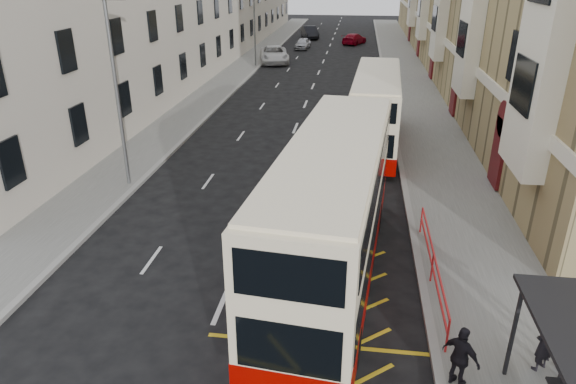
# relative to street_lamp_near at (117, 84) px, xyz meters

# --- Properties ---
(pavement_right) EXTENTS (4.00, 120.00, 0.15)m
(pavement_right) POSITION_rel_street_lamp_near_xyz_m (14.35, 18.00, -4.56)
(pavement_right) COLOR slate
(pavement_right) RESTS_ON ground
(pavement_left) EXTENTS (3.00, 120.00, 0.15)m
(pavement_left) POSITION_rel_street_lamp_near_xyz_m (-1.15, 18.00, -4.56)
(pavement_left) COLOR slate
(pavement_left) RESTS_ON ground
(kerb_right) EXTENTS (0.25, 120.00, 0.15)m
(kerb_right) POSITION_rel_street_lamp_near_xyz_m (12.35, 18.00, -4.56)
(kerb_right) COLOR gray
(kerb_right) RESTS_ON ground
(kerb_left) EXTENTS (0.25, 120.00, 0.15)m
(kerb_left) POSITION_rel_street_lamp_near_xyz_m (0.35, 18.00, -4.56)
(kerb_left) COLOR gray
(kerb_left) RESTS_ON ground
(road_markings) EXTENTS (10.00, 110.00, 0.01)m
(road_markings) POSITION_rel_street_lamp_near_xyz_m (6.35, 33.00, -4.63)
(road_markings) COLOR silver
(road_markings) RESTS_ON ground
(guard_railing) EXTENTS (0.06, 6.56, 1.01)m
(guard_railing) POSITION_rel_street_lamp_near_xyz_m (12.60, -6.25, -3.78)
(guard_railing) COLOR red
(guard_railing) RESTS_ON pavement_right
(street_lamp_near) EXTENTS (0.93, 0.18, 8.00)m
(street_lamp_near) POSITION_rel_street_lamp_near_xyz_m (0.00, 0.00, 0.00)
(street_lamp_near) COLOR slate
(street_lamp_near) RESTS_ON pavement_left
(street_lamp_far) EXTENTS (0.93, 0.18, 8.00)m
(street_lamp_far) POSITION_rel_street_lamp_near_xyz_m (0.00, 30.00, 0.00)
(street_lamp_far) COLOR slate
(street_lamp_far) RESTS_ON pavement_left
(double_decker_front) EXTENTS (3.78, 11.79, 4.62)m
(double_decker_front) POSITION_rel_street_lamp_near_xyz_m (9.45, -6.29, -2.28)
(double_decker_front) COLOR #FBEBC2
(double_decker_front) RESTS_ON ground
(double_decker_rear) EXTENTS (2.83, 10.29, 4.07)m
(double_decker_rear) POSITION_rel_street_lamp_near_xyz_m (11.04, 7.05, -2.57)
(double_decker_rear) COLOR #FBEBC2
(double_decker_rear) RESTS_ON ground
(pedestrian_near) EXTENTS (0.66, 0.63, 1.52)m
(pedestrian_near) POSITION_rel_street_lamp_near_xyz_m (14.78, -9.79, -3.73)
(pedestrian_near) COLOR black
(pedestrian_near) RESTS_ON pavement_right
(pedestrian_far) EXTENTS (0.97, 0.92, 1.62)m
(pedestrian_far) POSITION_rel_street_lamp_near_xyz_m (12.70, -10.61, -3.68)
(pedestrian_far) COLOR black
(pedestrian_far) RESTS_ON pavement_right
(white_van) EXTENTS (3.94, 6.38, 1.65)m
(white_van) POSITION_rel_street_lamp_near_xyz_m (1.41, 32.58, -3.81)
(white_van) COLOR white
(white_van) RESTS_ON ground
(car_silver) EXTENTS (1.81, 3.85, 1.27)m
(car_silver) POSITION_rel_street_lamp_near_xyz_m (3.28, 42.28, -4.00)
(car_silver) COLOR #B4B6BC
(car_silver) RESTS_ON ground
(car_dark) EXTENTS (3.05, 5.17, 1.61)m
(car_dark) POSITION_rel_street_lamp_near_xyz_m (3.21, 51.81, -3.83)
(car_dark) COLOR black
(car_dark) RESTS_ON ground
(car_red) EXTENTS (3.40, 4.92, 1.32)m
(car_red) POSITION_rel_street_lamp_near_xyz_m (9.28, 47.10, -3.98)
(car_red) COLOR maroon
(car_red) RESTS_ON ground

